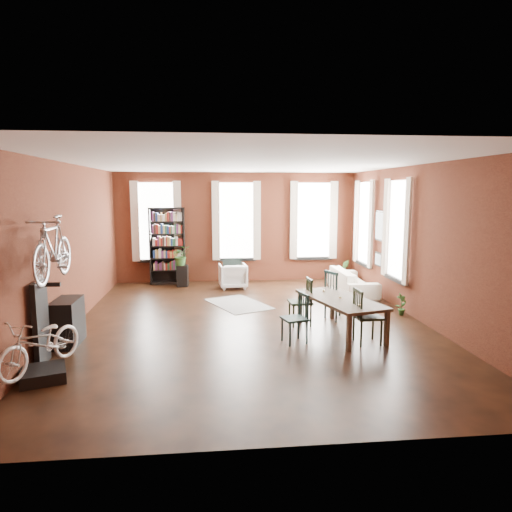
{
  "coord_description": "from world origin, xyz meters",
  "views": [
    {
      "loc": [
        -0.8,
        -8.89,
        2.66
      ],
      "look_at": [
        0.18,
        0.6,
        1.3
      ],
      "focal_mm": 32.0,
      "sensor_mm": 36.0,
      "label": 1
    }
  ],
  "objects": [
    {
      "name": "room",
      "position": [
        0.25,
        0.62,
        2.14
      ],
      "size": [
        9.0,
        9.04,
        3.22
      ],
      "color": "black",
      "rests_on": "ground"
    },
    {
      "name": "dining_table",
      "position": [
        1.62,
        -0.78,
        0.34
      ],
      "size": [
        1.38,
        2.15,
        0.68
      ],
      "primitive_type": "cube",
      "rotation": [
        0.0,
        0.0,
        0.26
      ],
      "color": "#493B2C",
      "rests_on": "ground"
    },
    {
      "name": "dining_chair_a",
      "position": [
        0.67,
        -1.22,
        0.44
      ],
      "size": [
        0.5,
        0.5,
        0.87
      ],
      "primitive_type": "cube",
      "rotation": [
        0.0,
        0.0,
        -1.3
      ],
      "color": "#183433",
      "rests_on": "ground"
    },
    {
      "name": "dining_chair_b",
      "position": [
        0.99,
        -0.15,
        0.47
      ],
      "size": [
        0.45,
        0.45,
        0.93
      ],
      "primitive_type": "cube",
      "rotation": [
        0.0,
        0.0,
        -1.51
      ],
      "color": "black",
      "rests_on": "ground"
    },
    {
      "name": "dining_chair_c",
      "position": [
        1.94,
        -1.39,
        0.48
      ],
      "size": [
        0.47,
        0.47,
        0.97
      ],
      "primitive_type": "cube",
      "rotation": [
        0.0,
        0.0,
        1.62
      ],
      "color": "black",
      "rests_on": "ground"
    },
    {
      "name": "dining_chair_d",
      "position": [
        1.86,
        0.16,
        0.51
      ],
      "size": [
        0.61,
        0.61,
        1.03
      ],
      "primitive_type": "cube",
      "rotation": [
        0.0,
        0.0,
        1.94
      ],
      "color": "#1A373A",
      "rests_on": "ground"
    },
    {
      "name": "bookshelf",
      "position": [
        -2.0,
        4.3,
        1.1
      ],
      "size": [
        1.0,
        0.32,
        2.2
      ],
      "primitive_type": "cube",
      "color": "black",
      "rests_on": "ground"
    },
    {
      "name": "white_armchair",
      "position": [
        -0.17,
        3.48,
        0.37
      ],
      "size": [
        0.78,
        0.73,
        0.75
      ],
      "primitive_type": "imported",
      "rotation": [
        0.0,
        0.0,
        3.22
      ],
      "color": "silver",
      "rests_on": "ground"
    },
    {
      "name": "cream_sofa",
      "position": [
        2.95,
        2.6,
        0.41
      ],
      "size": [
        0.61,
        2.08,
        0.81
      ],
      "primitive_type": "imported",
      "rotation": [
        0.0,
        0.0,
        1.57
      ],
      "color": "beige",
      "rests_on": "ground"
    },
    {
      "name": "striped_rug",
      "position": [
        -0.14,
        1.63,
        0.01
      ],
      "size": [
        1.65,
        1.96,
        0.01
      ],
      "primitive_type": "cube",
      "rotation": [
        0.0,
        0.0,
        0.43
      ],
      "color": "black",
      "rests_on": "ground"
    },
    {
      "name": "bike_trainer",
      "position": [
        -3.18,
        -2.46,
        0.09
      ],
      "size": [
        0.75,
        0.75,
        0.17
      ],
      "primitive_type": "cube",
      "rotation": [
        0.0,
        0.0,
        0.33
      ],
      "color": "black",
      "rests_on": "ground"
    },
    {
      "name": "bike_wall_rack",
      "position": [
        -3.4,
        -1.8,
        0.65
      ],
      "size": [
        0.16,
        0.6,
        1.3
      ],
      "primitive_type": "cube",
      "color": "black",
      "rests_on": "ground"
    },
    {
      "name": "console_table",
      "position": [
        -3.28,
        -0.9,
        0.4
      ],
      "size": [
        0.4,
        0.8,
        0.8
      ],
      "primitive_type": "cube",
      "color": "black",
      "rests_on": "ground"
    },
    {
      "name": "plant_stand",
      "position": [
        -1.56,
        3.85,
        0.3
      ],
      "size": [
        0.32,
        0.32,
        0.6
      ],
      "primitive_type": "cube",
      "rotation": [
        0.0,
        0.0,
        -0.07
      ],
      "color": "black",
      "rests_on": "ground"
    },
    {
      "name": "plant_by_sofa",
      "position": [
        3.05,
        3.84,
        0.15
      ],
      "size": [
        0.44,
        0.72,
        0.3
      ],
      "primitive_type": "imported",
      "rotation": [
        0.0,
        0.0,
        0.1
      ],
      "color": "#2B5220",
      "rests_on": "ground"
    },
    {
      "name": "plant_small",
      "position": [
        3.31,
        0.31,
        0.09
      ],
      "size": [
        0.43,
        0.54,
        0.17
      ],
      "primitive_type": "imported",
      "rotation": [
        0.0,
        0.0,
        0.46
      ],
      "color": "#2C6126",
      "rests_on": "ground"
    },
    {
      "name": "bicycle_floor",
      "position": [
        -3.16,
        -2.49,
        0.91
      ],
      "size": [
        0.79,
        0.92,
        1.48
      ],
      "primitive_type": "imported",
      "rotation": [
        0.0,
        0.0,
        -0.43
      ],
      "color": "beige",
      "rests_on": "bike_trainer"
    },
    {
      "name": "bicycle_hung",
      "position": [
        -3.15,
        -1.8,
        2.13
      ],
      "size": [
        0.47,
        1.0,
        1.66
      ],
      "primitive_type": "imported",
      "color": "#A5A8AD",
      "rests_on": "bike_wall_rack"
    },
    {
      "name": "plant_on_stand",
      "position": [
        -1.6,
        3.86,
        0.81
      ],
      "size": [
        0.67,
        0.7,
        0.43
      ],
      "primitive_type": "imported",
      "rotation": [
        0.0,
        0.0,
        0.38
      ],
      "color": "#2F5E25",
      "rests_on": "plant_stand"
    }
  ]
}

